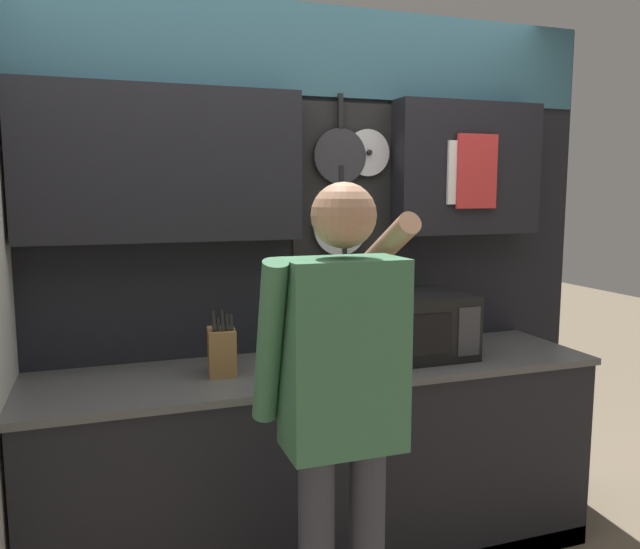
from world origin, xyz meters
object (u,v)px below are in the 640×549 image
object	(u,v)px
knife_block	(222,351)
person	(342,394)
microwave	(413,325)
utensil_crock	(304,349)

from	to	relation	value
knife_block	person	world-z (taller)	person
microwave	knife_block	world-z (taller)	microwave
microwave	person	bearing A→B (deg)	-132.04
knife_block	person	distance (m)	0.73
microwave	person	size ratio (longest dim) A/B	0.29
person	utensil_crock	bearing A→B (deg)	82.40
utensil_crock	person	world-z (taller)	person
microwave	person	xyz separation A→B (m)	(-0.61, -0.68, -0.04)
microwave	utensil_crock	size ratio (longest dim) A/B	1.48
microwave	utensil_crock	xyz separation A→B (m)	(-0.52, 0.00, -0.07)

